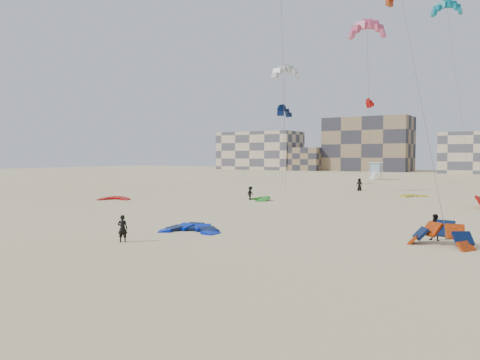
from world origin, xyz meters
The scene contains 19 objects.
ground centered at (0.00, 0.00, 0.00)m, with size 320.00×320.00×0.00m, color beige.
kite_ground_blue centered at (-1.20, 2.19, 0.00)m, with size 3.86×3.99×0.88m, color #001BF6, non-canonical shape.
kite_ground_orange centered at (14.18, 5.90, 0.00)m, with size 3.56×2.87×2.21m, color #F93E06, non-canonical shape.
kite_ground_red centered at (-23.40, 15.58, 0.00)m, with size 3.43×3.62×0.61m, color #CA0F00, non-canonical shape.
kite_ground_green centered at (-8.60, 24.25, 0.00)m, with size 3.29×3.42×0.90m, color green, non-canonical shape.
kite_ground_yellow centered at (5.56, 38.86, 0.00)m, with size 3.17×3.34×0.40m, color gold, non-canonical shape.
kitesurfer_main centered at (-2.20, -3.02, 0.83)m, with size 0.60×0.40×1.65m, color black.
kitesurfer_b centered at (13.63, 7.69, 0.82)m, with size 0.79×0.62×1.63m, color black.
kitesurfer_c centered at (-9.73, 24.19, 0.79)m, with size 1.02×0.59×1.59m, color black.
kitesurfer_e centered at (-3.45, 44.93, 0.94)m, with size 0.91×0.59×1.87m, color black.
kite_fly_grey centered at (-10.61, 35.02, 16.46)m, with size 5.45×7.50×16.96m.
kite_fly_pink centered at (-1.72, 42.18, 22.54)m, with size 6.08×10.82×23.25m.
kite_fly_navy centered at (-19.07, 50.88, 12.87)m, with size 5.44×11.72×13.36m.
kite_fly_teal_b centered at (6.22, 56.43, 27.83)m, with size 6.48×5.21×28.31m.
kite_fly_red centered at (-6.80, 60.13, 14.45)m, with size 4.06×4.00×14.68m.
lifeguard_tower_far centered at (-10.82, 78.11, 1.86)m, with size 2.72×5.14×3.75m.
condo_west_a centered at (-70.00, 130.00, 7.00)m, with size 30.00×15.00×14.00m, color beige.
condo_west_b centered at (-30.00, 134.00, 9.00)m, with size 28.00×14.00×18.00m, color #876F52.
condo_fill_left centered at (-50.00, 128.00, 4.00)m, with size 12.00×10.00×8.00m, color #876F52.
Camera 1 is at (18.83, -22.77, 5.22)m, focal length 35.00 mm.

